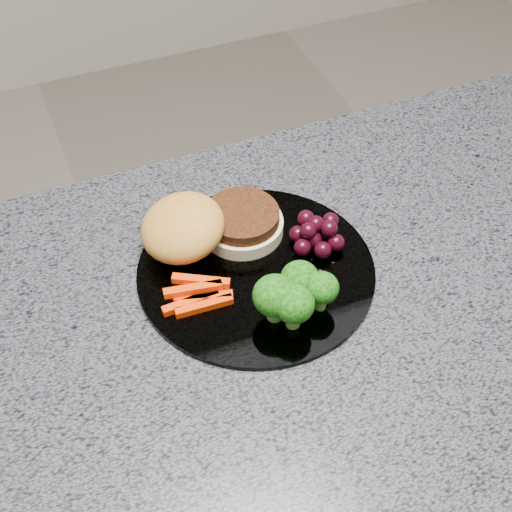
{
  "coord_description": "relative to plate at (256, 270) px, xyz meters",
  "views": [
    {
      "loc": [
        -0.13,
        -0.41,
        1.48
      ],
      "look_at": [
        0.07,
        0.08,
        0.93
      ],
      "focal_mm": 50.0,
      "sensor_mm": 36.0,
      "label": 1
    }
  ],
  "objects": [
    {
      "name": "broccoli",
      "position": [
        0.01,
        -0.07,
        0.03
      ],
      "size": [
        0.09,
        0.07,
        0.05
      ],
      "rotation": [
        0.0,
        0.0,
        0.16
      ],
      "color": "#5A9235",
      "rests_on": "plate"
    },
    {
      "name": "grape_bunch",
      "position": [
        0.08,
        0.01,
        0.02
      ],
      "size": [
        0.07,
        0.06,
        0.03
      ],
      "rotation": [
        0.0,
        0.0,
        0.02
      ],
      "color": "black",
      "rests_on": "plate"
    },
    {
      "name": "plate",
      "position": [
        0.0,
        0.0,
        0.0
      ],
      "size": [
        0.26,
        0.26,
        0.01
      ],
      "primitive_type": "cylinder",
      "color": "white",
      "rests_on": "countertop"
    },
    {
      "name": "burger",
      "position": [
        -0.04,
        0.06,
        0.02
      ],
      "size": [
        0.18,
        0.11,
        0.05
      ],
      "rotation": [
        0.0,
        0.0,
        0.23
      ],
      "color": "beige",
      "rests_on": "plate"
    },
    {
      "name": "carrot_sticks",
      "position": [
        -0.07,
        -0.02,
        0.01
      ],
      "size": [
        0.08,
        0.05,
        0.02
      ],
      "rotation": [
        0.0,
        0.0,
        -0.44
      ],
      "color": "#EB3503",
      "rests_on": "plate"
    },
    {
      "name": "countertop",
      "position": [
        -0.07,
        -0.08,
        -0.02
      ],
      "size": [
        1.2,
        0.6,
        0.04
      ],
      "primitive_type": "cube",
      "color": "#53545E",
      "rests_on": "island_cabinet"
    }
  ]
}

